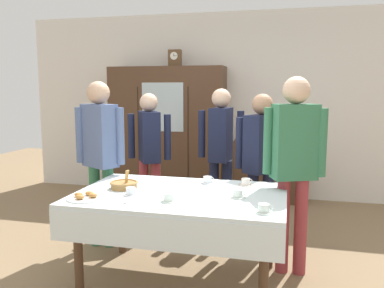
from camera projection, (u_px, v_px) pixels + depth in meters
The scene contains 22 objects.
ground_plane at pixel (187, 269), 3.55m from camera, with size 12.00×12.00×0.00m, color #846B4C.
back_wall at pixel (231, 105), 5.91m from camera, with size 6.40×0.10×2.70m, color silver.
dining_table at pixel (179, 205), 3.23m from camera, with size 1.70×1.11×0.75m.
wall_cabinet at pixel (168, 132), 5.89m from camera, with size 1.69×0.46×1.91m.
mantel_clock at pixel (175, 58), 5.72m from camera, with size 0.18×0.11×0.24m.
bookshelf_low at pixel (268, 171), 5.67m from camera, with size 0.97×0.35×0.86m.
book_stack at pixel (269, 137), 5.60m from camera, with size 0.18×0.23×0.12m.
tea_cup_near_right at pixel (238, 194), 3.11m from camera, with size 0.13×0.13×0.06m.
tea_cup_mid_right at pixel (131, 192), 3.18m from camera, with size 0.13×0.13×0.06m.
tea_cup_far_left at pixel (169, 198), 3.00m from camera, with size 0.13×0.13×0.06m.
tea_cup_back_edge at pixel (208, 180), 3.58m from camera, with size 0.13×0.13×0.06m.
tea_cup_front_edge at pixel (246, 182), 3.50m from camera, with size 0.13×0.13×0.06m.
tea_cup_mid_left at pixel (264, 209), 2.73m from camera, with size 0.13×0.13×0.06m.
bread_basket at pixel (124, 184), 3.39m from camera, with size 0.24×0.24×0.16m.
pastry_plate at pixel (85, 197), 3.07m from camera, with size 0.28×0.28×0.05m.
spoon_back_edge at pixel (135, 182), 3.63m from camera, with size 0.12×0.02×0.01m.
spoon_near_left at pixel (122, 203), 2.96m from camera, with size 0.12×0.02×0.01m.
person_near_right_end at pixel (149, 147), 4.58m from camera, with size 0.52×0.41×1.55m.
person_beside_shelf at pixel (221, 145), 4.48m from camera, with size 0.52×0.37×1.60m.
person_behind_table_left at pixel (261, 155), 3.98m from camera, with size 0.52×0.41×1.55m.
person_behind_table_right at pixel (100, 147), 3.96m from camera, with size 0.52×0.35×1.67m.
person_by_cabinet at pixel (294, 155), 3.35m from camera, with size 0.52×0.32×1.70m.
Camera 1 is at (0.84, -3.25, 1.61)m, focal length 37.16 mm.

